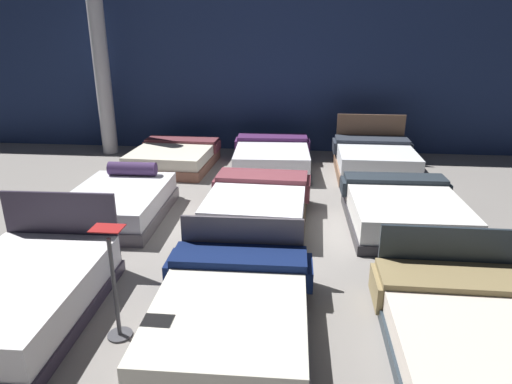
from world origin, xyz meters
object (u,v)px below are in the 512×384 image
Objects in this scene: bed_0 at (18,296)px; bed_8 at (375,160)px; bed_5 at (404,211)px; bed_7 at (272,158)px; bed_1 at (232,308)px; bed_3 at (119,203)px; bed_2 at (468,326)px; price_sign at (115,296)px; support_pillar at (103,79)px; bed_4 at (257,204)px; bed_6 at (174,157)px.

bed_0 is 1.13× the size of bed_8.
bed_5 is 3.48m from bed_7.
bed_3 is (-2.20, 2.60, 0.03)m from bed_1.
bed_2 is at bearing -70.89° from bed_7.
price_sign is at bearing -69.64° from bed_3.
bed_0 reaches higher than bed_1.
bed_2 is at bearing 3.91° from price_sign.
bed_3 is 4.52m from support_pillar.
bed_4 is (2.18, 2.78, 0.01)m from bed_0.
bed_1 is at bearing -51.13° from bed_3.
bed_3 is 1.04× the size of bed_6.
bed_8 reaches higher than bed_3.
support_pillar is at bearing 113.32° from price_sign.
bed_3 reaches higher than bed_5.
bed_1 is 3.48m from bed_5.
bed_8 reaches higher than bed_2.
bed_4 is 2.21m from bed_5.
price_sign is at bearing -166.96° from bed_1.
bed_4 is 2.70m from bed_7.
bed_2 is 3.57m from bed_4.
price_sign is (-3.30, -0.23, 0.26)m from bed_2.
bed_5 is at bearing 91.26° from bed_2.
price_sign is (1.14, -0.21, 0.21)m from bed_0.
bed_2 reaches higher than bed_5.
bed_2 is 0.99× the size of bed_6.
bed_8 is (4.35, 2.81, 0.05)m from bed_3.
price_sign is (-1.06, -0.27, 0.25)m from bed_1.
bed_2 is 9.14m from support_pillar.
bed_0 is 1.11× the size of bed_2.
bed_0 is 2.66m from bed_3.
bed_8 reaches higher than bed_0.
bed_2 is 5.90m from bed_7.
bed_1 reaches higher than bed_5.
bed_6 is at bearing 100.31° from price_sign.
bed_1 is 5.80m from bed_6.
bed_1 is at bearing 14.10° from price_sign.
bed_8 is (-0.05, 2.71, 0.04)m from bed_5.
support_pillar is at bearing 120.41° from bed_1.
bed_3 is at bearing 129.13° from bed_1.
price_sign is 0.33× the size of support_pillar.
bed_3 is 4.40m from bed_5.
bed_2 is at bearing -2.10° from bed_1.
bed_8 is (4.34, 5.47, 0.05)m from bed_0.
bed_1 reaches higher than bed_3.
bed_6 is at bearing 110.07° from bed_1.
support_pillar is (-6.21, 6.52, 1.56)m from bed_2.
bed_3 is at bearing 149.52° from bed_2.
support_pillar is at bearing 152.71° from bed_6.
bed_1 is 3.41m from bed_3.
bed_3 is (-4.44, 2.64, 0.05)m from bed_2.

